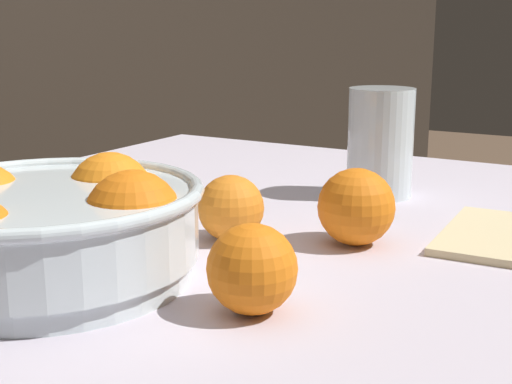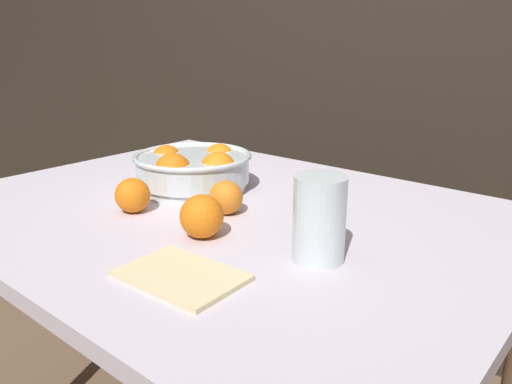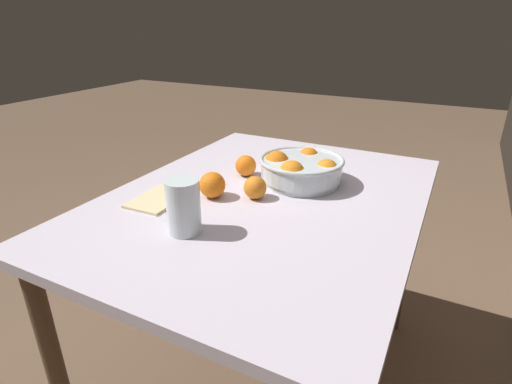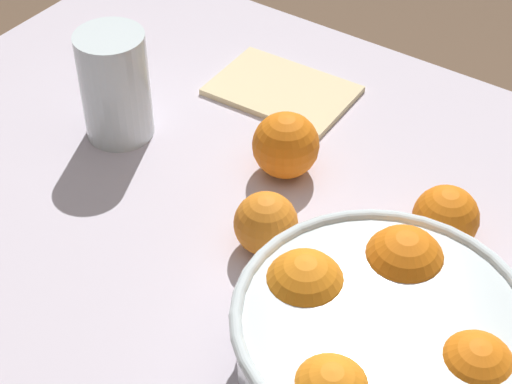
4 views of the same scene
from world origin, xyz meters
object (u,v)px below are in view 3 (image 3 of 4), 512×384
at_px(orange_loose_front, 212,185).
at_px(orange_loose_aside, 255,187).
at_px(juice_glass, 184,209).
at_px(orange_loose_near_bowl, 246,166).
at_px(fruit_bowl, 301,169).

distance_m(orange_loose_front, orange_loose_aside, 0.13).
height_order(juice_glass, orange_loose_near_bowl, juice_glass).
relative_size(juice_glass, orange_loose_front, 1.77).
relative_size(orange_loose_near_bowl, orange_loose_front, 0.91).
bearing_deg(orange_loose_front, orange_loose_near_bowl, 179.26).
height_order(juice_glass, orange_loose_aside, juice_glass).
xyz_separation_m(orange_loose_near_bowl, orange_loose_front, (0.20, -0.00, 0.00)).
height_order(fruit_bowl, orange_loose_near_bowl, fruit_bowl).
bearing_deg(orange_loose_near_bowl, orange_loose_aside, 36.86).
distance_m(orange_loose_near_bowl, orange_loose_aside, 0.19).
distance_m(fruit_bowl, juice_glass, 0.46).
bearing_deg(fruit_bowl, orange_loose_aside, -23.38).
relative_size(fruit_bowl, juice_glass, 1.95).
bearing_deg(orange_loose_near_bowl, orange_loose_front, -0.74).
bearing_deg(orange_loose_front, fruit_bowl, 139.64).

